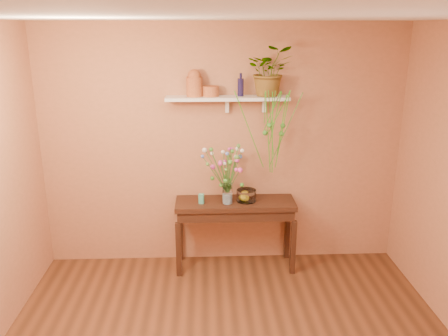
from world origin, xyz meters
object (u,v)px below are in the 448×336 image
object	(u,v)px
terracotta_jug	(194,84)
blue_bottle	(241,87)
bouquet	(227,164)
glass_vase	(227,195)
sideboard	(235,211)
glass_bowl	(246,196)
spider_plant	(270,71)

from	to	relation	value
terracotta_jug	blue_bottle	distance (m)	0.49
bouquet	blue_bottle	bearing A→B (deg)	47.95
terracotta_jug	bouquet	distance (m)	0.91
terracotta_jug	glass_vase	bearing A→B (deg)	-27.04
sideboard	bouquet	world-z (taller)	bouquet
terracotta_jug	blue_bottle	world-z (taller)	terracotta_jug
glass_bowl	terracotta_jug	bearing A→B (deg)	168.17
sideboard	terracotta_jug	bearing A→B (deg)	164.77
bouquet	sideboard	bearing A→B (deg)	24.99
sideboard	terracotta_jug	world-z (taller)	terracotta_jug
sideboard	glass_bowl	world-z (taller)	glass_bowl
spider_plant	blue_bottle	bearing A→B (deg)	178.78
terracotta_jug	spider_plant	bearing A→B (deg)	0.11
bouquet	glass_bowl	xyz separation A→B (m)	(0.22, 0.05, -0.39)
sideboard	glass_vase	xyz separation A→B (m)	(-0.09, -0.06, 0.21)
blue_bottle	glass_bowl	size ratio (longest dim) A/B	1.12
sideboard	blue_bottle	xyz separation A→B (m)	(0.06, 0.12, 1.35)
glass_vase	glass_bowl	distance (m)	0.22
sideboard	bouquet	size ratio (longest dim) A/B	2.43
terracotta_jug	glass_vase	distance (m)	1.24
glass_vase	blue_bottle	bearing A→B (deg)	51.32
spider_plant	glass_vase	xyz separation A→B (m)	(-0.45, -0.18, -1.31)
blue_bottle	glass_vase	size ratio (longest dim) A/B	1.07
terracotta_jug	sideboard	bearing A→B (deg)	-15.23
glass_vase	bouquet	xyz separation A→B (m)	(-0.01, 0.01, 0.35)
sideboard	blue_bottle	world-z (taller)	blue_bottle
terracotta_jug	glass_vase	world-z (taller)	terracotta_jug
spider_plant	glass_vase	size ratio (longest dim) A/B	2.32
terracotta_jug	bouquet	bearing A→B (deg)	-26.17
sideboard	terracotta_jug	size ratio (longest dim) A/B	4.66
sideboard	terracotta_jug	distance (m)	1.46
glass_vase	bouquet	distance (m)	0.35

